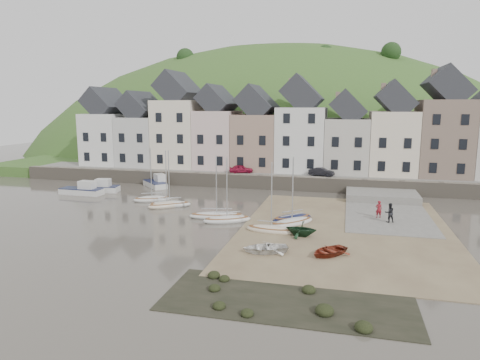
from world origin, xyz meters
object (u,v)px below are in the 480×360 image
(rowboat_red, at_px, (329,251))
(person_dark, at_px, (389,213))
(rowboat_white, at_px, (265,248))
(person_red, at_px, (379,209))
(rowboat_green, at_px, (301,228))
(sailboat_0, at_px, (152,199))
(car_left, at_px, (241,169))
(car_right, at_px, (321,172))

(rowboat_red, relative_size, person_dark, 1.73)
(rowboat_white, bearing_deg, person_red, 123.47)
(rowboat_green, height_order, person_dark, person_dark)
(sailboat_0, xyz_separation_m, car_left, (7.32, 12.86, 1.89))
(person_dark, relative_size, car_left, 0.55)
(person_red, height_order, person_dark, person_dark)
(sailboat_0, height_order, rowboat_green, sailboat_0)
(person_red, relative_size, person_dark, 0.92)
(person_red, xyz_separation_m, car_right, (-6.36, 14.75, 1.20))
(person_red, bearing_deg, car_left, -52.42)
(sailboat_0, xyz_separation_m, rowboat_green, (17.99, -9.55, 0.46))
(sailboat_0, xyz_separation_m, person_dark, (25.46, -3.39, 0.76))
(rowboat_white, bearing_deg, person_dark, 117.24)
(rowboat_white, relative_size, car_left, 1.02)
(rowboat_white, height_order, rowboat_red, rowboat_white)
(sailboat_0, distance_m, rowboat_green, 20.37)
(car_left, height_order, car_right, car_left)
(rowboat_red, bearing_deg, rowboat_green, 161.44)
(rowboat_white, height_order, car_right, car_right)
(rowboat_white, relative_size, rowboat_red, 1.08)
(rowboat_red, relative_size, person_red, 1.88)
(sailboat_0, bearing_deg, rowboat_red, -33.81)
(rowboat_red, distance_m, car_right, 26.70)
(rowboat_green, height_order, car_right, car_right)
(rowboat_red, bearing_deg, person_red, 111.43)
(car_right, bearing_deg, rowboat_white, -172.55)
(sailboat_0, bearing_deg, car_left, 60.38)
(person_red, xyz_separation_m, person_dark, (0.85, -1.51, 0.07))
(rowboat_green, xyz_separation_m, rowboat_red, (2.44, -4.14, -0.35))
(rowboat_green, bearing_deg, person_red, 145.34)
(rowboat_green, height_order, person_red, person_red)
(rowboat_white, distance_m, rowboat_green, 5.14)
(rowboat_red, bearing_deg, car_left, 157.20)
(person_red, xyz_separation_m, car_left, (-17.29, 14.75, 1.21))
(rowboat_green, bearing_deg, car_left, -148.40)
(rowboat_green, relative_size, car_right, 0.77)
(car_right, bearing_deg, car_left, 102.58)
(person_red, bearing_deg, rowboat_white, 42.55)
(rowboat_white, xyz_separation_m, person_dark, (9.63, 10.80, 0.62))
(rowboat_red, xyz_separation_m, person_red, (4.17, 11.80, 0.57))
(person_dark, bearing_deg, car_right, -83.56)
(rowboat_white, relative_size, person_red, 2.03)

